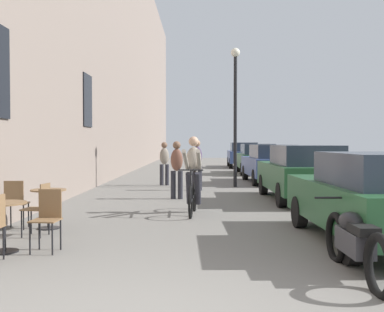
{
  "coord_description": "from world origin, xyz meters",
  "views": [
    {
      "loc": [
        0.42,
        -3.83,
        1.58
      ],
      "look_at": [
        0.16,
        14.98,
        1.03
      ],
      "focal_mm": 43.7,
      "sensor_mm": 36.0,
      "label": 1
    }
  ],
  "objects_px": {
    "cafe_chair_mid_toward_street": "(40,206)",
    "pedestrian_near": "(177,167)",
    "parked_car_fourth": "(256,158)",
    "parked_car_nearest": "(372,197)",
    "parked_car_third": "(271,163)",
    "cafe_chair_near_toward_street": "(47,216)",
    "parked_car_second": "(302,172)",
    "pedestrian_mid": "(197,162)",
    "street_lamp": "(235,99)",
    "pedestrian_far": "(164,161)",
    "cafe_table_mid": "(48,200)",
    "parked_car_fifth": "(243,154)",
    "cyclist_on_bicycle": "(193,177)",
    "cafe_chair_mid_toward_wall": "(16,201)",
    "parked_motorcycle": "(355,242)",
    "cafe_table_near": "(4,216)"
  },
  "relations": [
    {
      "from": "cafe_chair_mid_toward_street",
      "to": "parked_car_second",
      "type": "xyz_separation_m",
      "value": [
        5.45,
        4.82,
        0.26
      ]
    },
    {
      "from": "street_lamp",
      "to": "cafe_chair_mid_toward_street",
      "type": "bearing_deg",
      "value": -114.32
    },
    {
      "from": "pedestrian_near",
      "to": "cafe_chair_mid_toward_wall",
      "type": "bearing_deg",
      "value": -120.54
    },
    {
      "from": "cafe_chair_mid_toward_street",
      "to": "parked_car_fifth",
      "type": "xyz_separation_m",
      "value": [
        5.48,
        21.72,
        0.3
      ]
    },
    {
      "from": "cyclist_on_bicycle",
      "to": "parked_car_third",
      "type": "bearing_deg",
      "value": 69.55
    },
    {
      "from": "parked_car_nearest",
      "to": "cafe_chair_mid_toward_wall",
      "type": "bearing_deg",
      "value": 169.07
    },
    {
      "from": "cafe_chair_near_toward_street",
      "to": "parked_car_second",
      "type": "height_order",
      "value": "parked_car_second"
    },
    {
      "from": "cafe_table_near",
      "to": "parked_car_fourth",
      "type": "distance_m",
      "value": 17.76
    },
    {
      "from": "cafe_table_near",
      "to": "cafe_chair_mid_toward_wall",
      "type": "relative_size",
      "value": 0.81
    },
    {
      "from": "parked_car_third",
      "to": "parked_car_fourth",
      "type": "distance_m",
      "value": 5.29
    },
    {
      "from": "parked_car_fourth",
      "to": "parked_motorcycle",
      "type": "bearing_deg",
      "value": -93.36
    },
    {
      "from": "cafe_table_mid",
      "to": "cafe_chair_near_toward_street",
      "type": "bearing_deg",
      "value": -72.51
    },
    {
      "from": "street_lamp",
      "to": "parked_car_nearest",
      "type": "relative_size",
      "value": 1.21
    },
    {
      "from": "cyclist_on_bicycle",
      "to": "pedestrian_far",
      "type": "relative_size",
      "value": 1.11
    },
    {
      "from": "parked_car_second",
      "to": "cafe_chair_mid_toward_street",
      "type": "bearing_deg",
      "value": -138.52
    },
    {
      "from": "parked_car_nearest",
      "to": "pedestrian_near",
      "type": "bearing_deg",
      "value": 119.74
    },
    {
      "from": "pedestrian_near",
      "to": "parked_motorcycle",
      "type": "xyz_separation_m",
      "value": [
        2.46,
        -7.47,
        -0.5
      ]
    },
    {
      "from": "cafe_chair_near_toward_street",
      "to": "pedestrian_far",
      "type": "xyz_separation_m",
      "value": [
        0.93,
        10.41,
        0.38
      ]
    },
    {
      "from": "cafe_chair_mid_toward_street",
      "to": "parked_car_fourth",
      "type": "xyz_separation_m",
      "value": [
        5.57,
        15.68,
        0.26
      ]
    },
    {
      "from": "parked_car_nearest",
      "to": "parked_motorcycle",
      "type": "relative_size",
      "value": 1.89
    },
    {
      "from": "parked_motorcycle",
      "to": "parked_car_fifth",
      "type": "bearing_deg",
      "value": 87.71
    },
    {
      "from": "pedestrian_far",
      "to": "parked_car_nearest",
      "type": "height_order",
      "value": "pedestrian_far"
    },
    {
      "from": "cafe_chair_mid_toward_street",
      "to": "parked_car_second",
      "type": "bearing_deg",
      "value": 41.48
    },
    {
      "from": "cafe_chair_mid_toward_wall",
      "to": "parked_car_third",
      "type": "height_order",
      "value": "parked_car_third"
    },
    {
      "from": "parked_car_second",
      "to": "parked_car_third",
      "type": "height_order",
      "value": "parked_car_second"
    },
    {
      "from": "pedestrian_near",
      "to": "street_lamp",
      "type": "bearing_deg",
      "value": 61.84
    },
    {
      "from": "parked_car_nearest",
      "to": "parked_car_third",
      "type": "xyz_separation_m",
      "value": [
        0.12,
        10.92,
        0.03
      ]
    },
    {
      "from": "cafe_table_mid",
      "to": "parked_motorcycle",
      "type": "height_order",
      "value": "parked_motorcycle"
    },
    {
      "from": "pedestrian_far",
      "to": "parked_car_third",
      "type": "xyz_separation_m",
      "value": [
        4.06,
        1.04,
        -0.12
      ]
    },
    {
      "from": "cafe_chair_mid_toward_wall",
      "to": "parked_car_nearest",
      "type": "distance_m",
      "value": 6.11
    },
    {
      "from": "parked_car_nearest",
      "to": "parked_car_fifth",
      "type": "relative_size",
      "value": 0.91
    },
    {
      "from": "pedestrian_near",
      "to": "pedestrian_far",
      "type": "distance_m",
      "value": 4.19
    },
    {
      "from": "cafe_table_near",
      "to": "parked_car_third",
      "type": "distance_m",
      "value": 12.81
    },
    {
      "from": "pedestrian_mid",
      "to": "street_lamp",
      "type": "bearing_deg",
      "value": 41.4
    },
    {
      "from": "street_lamp",
      "to": "parked_motorcycle",
      "type": "height_order",
      "value": "street_lamp"
    },
    {
      "from": "cafe_table_near",
      "to": "cyclist_on_bicycle",
      "type": "distance_m",
      "value": 4.57
    },
    {
      "from": "pedestrian_mid",
      "to": "street_lamp",
      "type": "distance_m",
      "value": 2.82
    },
    {
      "from": "parked_car_second",
      "to": "street_lamp",
      "type": "bearing_deg",
      "value": 110.57
    },
    {
      "from": "parked_car_fifth",
      "to": "cyclist_on_bicycle",
      "type": "bearing_deg",
      "value": -98.68
    },
    {
      "from": "cafe_chair_mid_toward_street",
      "to": "cyclist_on_bicycle",
      "type": "distance_m",
      "value": 3.63
    },
    {
      "from": "cafe_chair_mid_toward_wall",
      "to": "parked_car_third",
      "type": "bearing_deg",
      "value": 57.94
    },
    {
      "from": "pedestrian_far",
      "to": "cafe_table_mid",
      "type": "bearing_deg",
      "value": -99.73
    },
    {
      "from": "parked_car_fourth",
      "to": "street_lamp",
      "type": "bearing_deg",
      "value": -103.08
    },
    {
      "from": "cyclist_on_bicycle",
      "to": "pedestrian_mid",
      "type": "distance_m",
      "value": 5.02
    },
    {
      "from": "pedestrian_near",
      "to": "parked_car_fourth",
      "type": "xyz_separation_m",
      "value": [
        3.51,
        10.47,
        -0.13
      ]
    },
    {
      "from": "parked_car_second",
      "to": "parked_motorcycle",
      "type": "height_order",
      "value": "parked_car_second"
    },
    {
      "from": "cafe_chair_near_toward_street",
      "to": "street_lamp",
      "type": "relative_size",
      "value": 0.18
    },
    {
      "from": "cafe_table_near",
      "to": "cyclist_on_bicycle",
      "type": "xyz_separation_m",
      "value": [
        2.67,
        3.7,
        0.29
      ]
    },
    {
      "from": "parked_car_third",
      "to": "parked_motorcycle",
      "type": "relative_size",
      "value": 1.98
    },
    {
      "from": "cafe_chair_mid_toward_street",
      "to": "pedestrian_near",
      "type": "height_order",
      "value": "pedestrian_near"
    }
  ]
}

